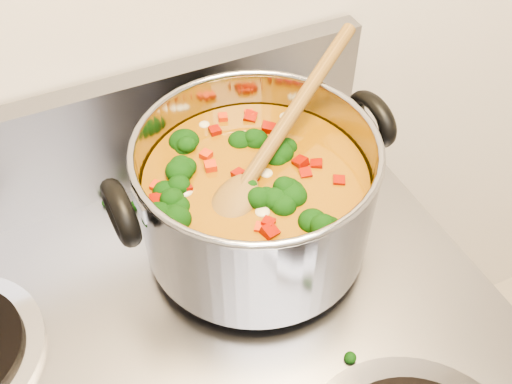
% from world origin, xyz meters
% --- Properties ---
extents(stockpot, '(0.32, 0.26, 0.16)m').
position_xyz_m(stockpot, '(0.14, 1.32, 1.00)').
color(stockpot, '#95969D').
rests_on(stockpot, electric_range).
extents(wooden_spoon, '(0.27, 0.18, 0.10)m').
position_xyz_m(wooden_spoon, '(0.15, 1.33, 1.05)').
color(wooden_spoon, brown).
rests_on(wooden_spoon, stockpot).
extents(cooktop_crumbs, '(0.33, 0.23, 0.01)m').
position_xyz_m(cooktop_crumbs, '(0.19, 1.35, 0.92)').
color(cooktop_crumbs, black).
rests_on(cooktop_crumbs, electric_range).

